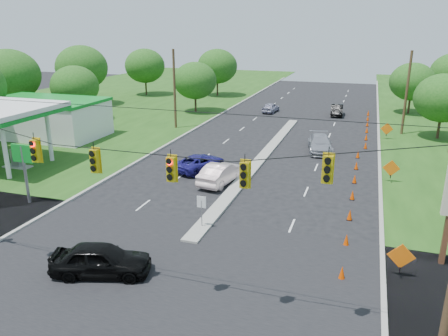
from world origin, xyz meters
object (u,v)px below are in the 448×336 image
(black_sedan, at_px, (101,260))
(white_sedan, at_px, (221,173))
(gas_station, at_px, (37,116))
(blue_pickup, at_px, (200,162))

(black_sedan, distance_m, white_sedan, 14.09)
(gas_station, height_order, white_sedan, gas_station)
(blue_pickup, bearing_deg, gas_station, 8.90)
(gas_station, xyz_separation_m, blue_pickup, (19.52, -4.01, -1.91))
(gas_station, height_order, blue_pickup, gas_station)
(black_sedan, height_order, white_sedan, black_sedan)
(black_sedan, relative_size, blue_pickup, 0.99)
(white_sedan, bearing_deg, blue_pickup, -33.44)
(white_sedan, distance_m, blue_pickup, 3.58)
(white_sedan, height_order, blue_pickup, white_sedan)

